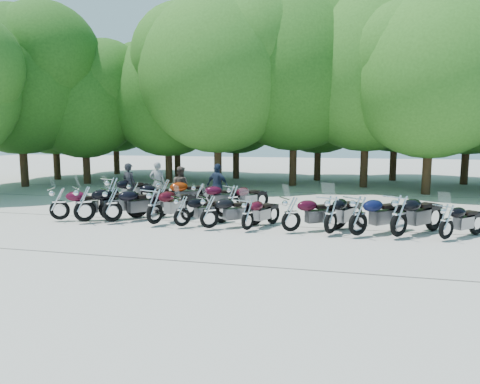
% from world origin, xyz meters
% --- Properties ---
extents(ground, '(90.00, 90.00, 0.00)m').
position_xyz_m(ground, '(0.00, 0.00, 0.00)').
color(ground, '#A9A398').
rests_on(ground, ground).
extents(tree_0, '(7.50, 7.50, 9.21)m').
position_xyz_m(tree_0, '(-15.42, 12.98, 5.45)').
color(tree_0, '#3A2614').
rests_on(tree_0, ground).
extents(tree_1, '(6.97, 6.97, 8.55)m').
position_xyz_m(tree_1, '(-12.04, 11.24, 5.06)').
color(tree_1, '#3A2614').
rests_on(tree_1, ground).
extents(tree_2, '(7.31, 7.31, 8.97)m').
position_xyz_m(tree_2, '(-7.25, 12.84, 5.31)').
color(tree_2, '#3A2614').
rests_on(tree_2, ground).
extents(tree_3, '(8.70, 8.70, 10.67)m').
position_xyz_m(tree_3, '(-3.57, 11.24, 6.32)').
color(tree_3, '#3A2614').
rests_on(tree_3, ground).
extents(tree_4, '(9.13, 9.13, 11.20)m').
position_xyz_m(tree_4, '(0.54, 13.09, 6.64)').
color(tree_4, '#3A2614').
rests_on(tree_4, ground).
extents(tree_5, '(9.04, 9.04, 11.10)m').
position_xyz_m(tree_5, '(4.61, 13.20, 6.57)').
color(tree_5, '#3A2614').
rests_on(tree_5, ground).
extents(tree_6, '(8.00, 8.00, 9.82)m').
position_xyz_m(tree_6, '(7.55, 10.82, 5.81)').
color(tree_6, '#3A2614').
rests_on(tree_6, ground).
extents(tree_9, '(7.59, 7.59, 9.32)m').
position_xyz_m(tree_9, '(-13.53, 17.59, 5.52)').
color(tree_9, '#3A2614').
rests_on(tree_9, ground).
extents(tree_10, '(7.78, 7.78, 9.55)m').
position_xyz_m(tree_10, '(-8.29, 16.97, 5.66)').
color(tree_10, '#3A2614').
rests_on(tree_10, ground).
extents(tree_11, '(7.56, 7.56, 9.28)m').
position_xyz_m(tree_11, '(-3.76, 16.43, 5.49)').
color(tree_11, '#3A2614').
rests_on(tree_11, ground).
extents(tree_12, '(7.88, 7.88, 9.67)m').
position_xyz_m(tree_12, '(1.80, 16.47, 5.72)').
color(tree_12, '#3A2614').
rests_on(tree_12, ground).
extents(tree_13, '(8.31, 8.31, 10.20)m').
position_xyz_m(tree_13, '(6.69, 17.47, 6.04)').
color(tree_13, '#3A2614').
rests_on(tree_13, ground).
extents(tree_14, '(8.02, 8.02, 9.84)m').
position_xyz_m(tree_14, '(10.68, 16.09, 5.83)').
color(tree_14, '#3A2614').
rests_on(tree_14, ground).
extents(tree_17, '(8.31, 8.31, 10.20)m').
position_xyz_m(tree_17, '(-14.68, 9.00, 6.04)').
color(tree_17, '#3A2614').
rests_on(tree_17, ground).
extents(motorcycle_0, '(2.50, 1.52, 1.35)m').
position_xyz_m(motorcycle_0, '(-6.21, 0.47, 0.68)').
color(motorcycle_0, '#40081C').
rests_on(motorcycle_0, ground).
extents(motorcycle_1, '(2.33, 2.40, 1.45)m').
position_xyz_m(motorcycle_1, '(-5.17, 0.38, 0.73)').
color(motorcycle_1, black).
rests_on(motorcycle_1, ground).
extents(motorcycle_2, '(2.14, 2.37, 1.39)m').
position_xyz_m(motorcycle_2, '(-4.23, 0.57, 0.70)').
color(motorcycle_2, black).
rests_on(motorcycle_2, ground).
extents(motorcycle_3, '(1.57, 2.60, 1.41)m').
position_xyz_m(motorcycle_3, '(-2.67, 0.54, 0.70)').
color(motorcycle_3, '#390711').
rests_on(motorcycle_3, ground).
extents(motorcycle_4, '(1.90, 1.99, 1.19)m').
position_xyz_m(motorcycle_4, '(-1.68, 0.45, 0.60)').
color(motorcycle_4, black).
rests_on(motorcycle_4, ground).
extents(motorcycle_5, '(2.14, 1.91, 1.25)m').
position_xyz_m(motorcycle_5, '(-0.73, 0.37, 0.62)').
color(motorcycle_5, black).
rests_on(motorcycle_5, ground).
extents(motorcycle_6, '(1.40, 2.13, 1.16)m').
position_xyz_m(motorcycle_6, '(0.49, 0.43, 0.58)').
color(motorcycle_6, '#370714').
rests_on(motorcycle_6, ground).
extents(motorcycle_7, '(2.28, 1.83, 1.28)m').
position_xyz_m(motorcycle_7, '(1.84, 0.50, 0.64)').
color(motorcycle_7, black).
rests_on(motorcycle_7, ground).
extents(motorcycle_8, '(1.72, 2.48, 1.36)m').
position_xyz_m(motorcycle_8, '(3.02, 0.46, 0.68)').
color(motorcycle_8, black).
rests_on(motorcycle_8, ground).
extents(motorcycle_9, '(2.32, 2.23, 1.39)m').
position_xyz_m(motorcycle_9, '(3.81, 0.39, 0.70)').
color(motorcycle_9, black).
rests_on(motorcycle_9, ground).
extents(motorcycle_10, '(2.29, 2.45, 1.45)m').
position_xyz_m(motorcycle_10, '(4.96, 0.49, 0.73)').
color(motorcycle_10, black).
rests_on(motorcycle_10, ground).
extents(motorcycle_11, '(1.97, 1.94, 1.20)m').
position_xyz_m(motorcycle_11, '(6.24, 0.54, 0.60)').
color(motorcycle_11, black).
rests_on(motorcycle_11, ground).
extents(motorcycle_12, '(1.65, 2.66, 1.44)m').
position_xyz_m(motorcycle_12, '(-5.81, 3.36, 0.72)').
color(motorcycle_12, black).
rests_on(motorcycle_12, ground).
extents(motorcycle_13, '(2.33, 1.59, 1.27)m').
position_xyz_m(motorcycle_13, '(-4.78, 3.26, 0.64)').
color(motorcycle_13, black).
rests_on(motorcycle_13, ground).
extents(motorcycle_14, '(2.43, 2.25, 1.44)m').
position_xyz_m(motorcycle_14, '(-3.47, 3.23, 0.72)').
color(motorcycle_14, maroon).
rests_on(motorcycle_14, ground).
extents(motorcycle_15, '(2.39, 1.58, 1.30)m').
position_xyz_m(motorcycle_15, '(-2.04, 3.27, 0.65)').
color(motorcycle_15, '#39071A').
rests_on(motorcycle_15, ground).
extents(motorcycle_16, '(1.77, 2.20, 1.24)m').
position_xyz_m(motorcycle_16, '(-0.70, 3.31, 0.62)').
color(motorcycle_16, '#320611').
rests_on(motorcycle_16, ground).
extents(rider_0, '(0.76, 0.60, 1.83)m').
position_xyz_m(rider_0, '(-5.44, 4.11, 0.91)').
color(rider_0, black).
rests_on(rider_0, ground).
extents(rider_1, '(0.90, 0.74, 1.69)m').
position_xyz_m(rider_1, '(-3.30, 4.51, 0.85)').
color(rider_1, '#504239').
rests_on(rider_1, ground).
extents(rider_2, '(1.16, 0.82, 1.84)m').
position_xyz_m(rider_2, '(-1.64, 4.47, 0.92)').
color(rider_2, '#1F2A41').
rests_on(rider_2, ground).
extents(rider_3, '(0.78, 0.64, 1.84)m').
position_xyz_m(rider_3, '(-4.51, 4.92, 0.92)').
color(rider_3, gray).
rests_on(rider_3, ground).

